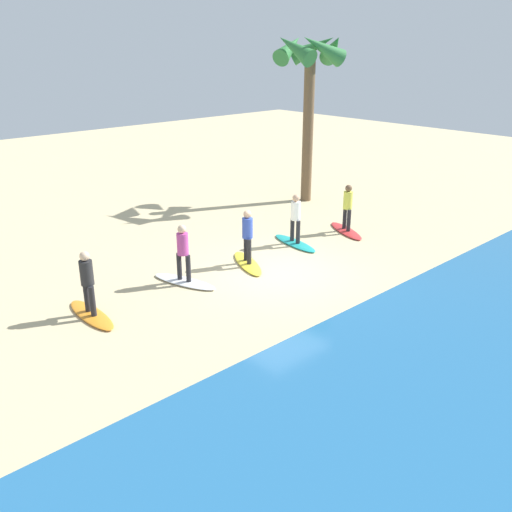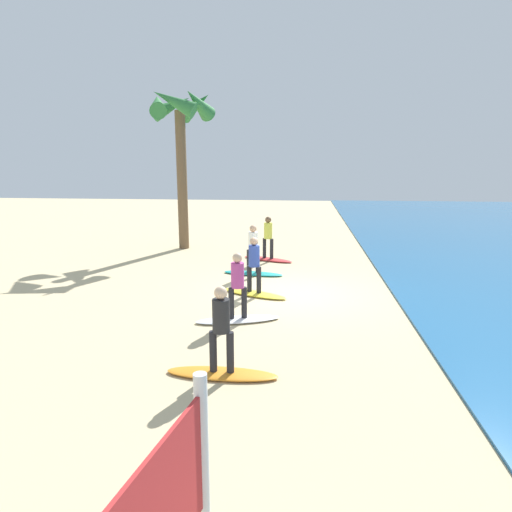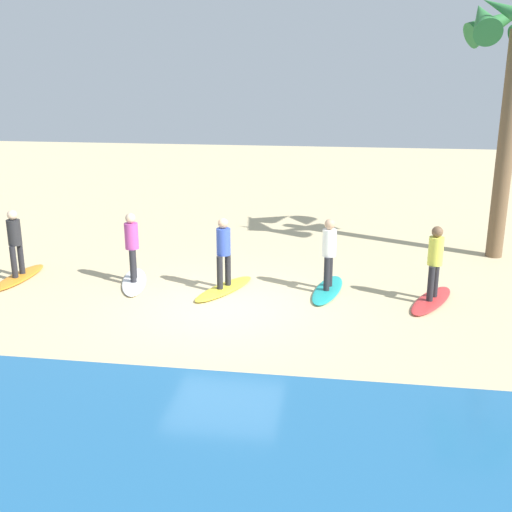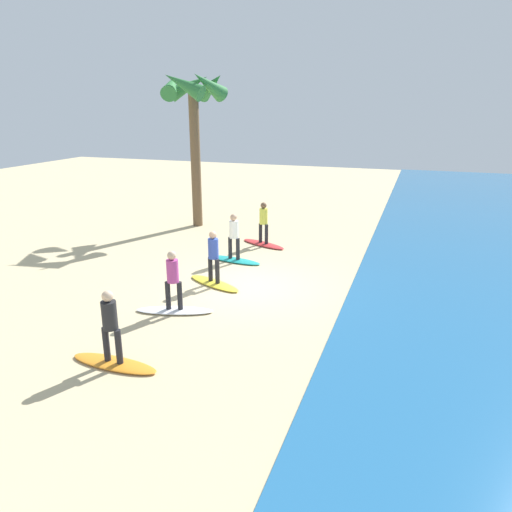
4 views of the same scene
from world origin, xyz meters
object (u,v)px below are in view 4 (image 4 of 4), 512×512
at_px(surfboard_yellow, 214,283).
at_px(surfer_white, 173,276).
at_px(surfboard_orange, 114,363).
at_px(surfer_orange, 110,321).
at_px(palm_tree, 193,101).
at_px(surfer_red, 264,220).
at_px(surfer_teal, 234,233).
at_px(surfboard_white, 175,310).
at_px(surfboard_red, 263,244).
at_px(surfer_yellow, 213,253).
at_px(surfboard_teal, 234,260).

bearing_deg(surfboard_yellow, surfer_white, -70.16).
xyz_separation_m(surfboard_orange, surfer_orange, (-0.00, 0.00, 0.99)).
bearing_deg(surfboard_yellow, surfer_orange, -66.53).
bearing_deg(surfer_white, palm_tree, -158.00).
distance_m(surfer_red, surfer_teal, 2.33).
distance_m(surfboard_white, surfer_white, 0.99).
bearing_deg(surfboard_red, surfboard_orange, -66.47).
distance_m(surfer_red, surfer_yellow, 4.69).
bearing_deg(surfboard_teal, surfer_orange, -78.95).
height_order(surfer_orange, palm_tree, palm_tree).
height_order(surfboard_teal, surfboard_orange, same).
xyz_separation_m(surfboard_teal, palm_tree, (-4.42, -3.56, 5.46)).
height_order(surfer_teal, palm_tree, palm_tree).
height_order(surfer_yellow, surfboard_white, surfer_yellow).
height_order(surfer_yellow, surfer_white, same).
bearing_deg(surfboard_red, surfer_orange, -66.47).
bearing_deg(surfboard_orange, surfer_white, 94.02).
xyz_separation_m(surfer_white, palm_tree, (-9.06, -3.66, 4.47)).
height_order(surfer_yellow, surfer_orange, same).
distance_m(surfboard_red, surfer_yellow, 4.79).
bearing_deg(surfboard_teal, surfer_teal, -107.02).
bearing_deg(palm_tree, surfer_red, 61.48).
distance_m(surfboard_red, surfboard_white, 6.94).
xyz_separation_m(surfboard_teal, surfboard_white, (4.63, 0.10, 0.00)).
bearing_deg(surfer_orange, surfboard_yellow, 179.16).
distance_m(surfer_yellow, surfboard_white, 2.46).
height_order(surfer_red, palm_tree, palm_tree).
height_order(surfboard_yellow, palm_tree, palm_tree).
distance_m(surfboard_red, surfboard_yellow, 4.69).
bearing_deg(surfer_yellow, surfboard_red, 179.11).
distance_m(surfboard_teal, surfer_white, 4.74).
height_order(surfer_white, palm_tree, palm_tree).
bearing_deg(palm_tree, surfer_orange, 17.44).
bearing_deg(palm_tree, surfer_yellow, 29.38).
bearing_deg(surfer_white, surfboard_orange, 1.96).
distance_m(surfboard_red, surfer_orange, 9.89).
distance_m(surfer_white, surfboard_orange, 3.07).
bearing_deg(surfboard_teal, palm_tree, 138.37).
bearing_deg(surfer_yellow, surfboard_teal, -173.43).
xyz_separation_m(surfer_red, surfer_white, (6.93, -0.25, 0.00)).
relative_size(surfer_teal, surfboard_orange, 0.78).
height_order(surfboard_red, surfer_red, surfer_red).
bearing_deg(surfer_yellow, surfboard_white, -4.47).
bearing_deg(surfer_teal, surfboard_teal, 153.43).
bearing_deg(surfer_red, surfer_teal, -8.59).
relative_size(surfer_white, surfer_orange, 1.00).
relative_size(surfboard_red, surfer_red, 1.28).
bearing_deg(surfer_teal, palm_tree, -141.17).
distance_m(surfboard_yellow, surfer_orange, 5.25).
bearing_deg(surfboard_teal, surfer_white, -79.23).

